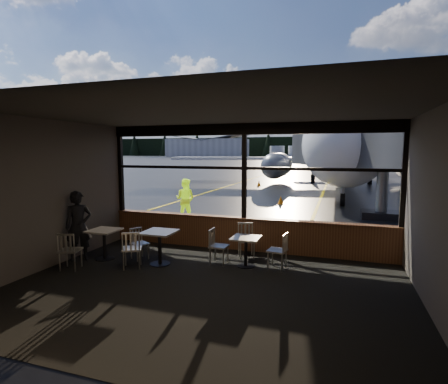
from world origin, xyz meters
The scene contains 33 objects.
ground_plane centered at (0.00, 120.00, 0.00)m, with size 520.00×520.00×0.00m, color black.
carpet_floor centered at (0.00, -3.00, 0.01)m, with size 8.00×6.00×0.01m, color black.
ceiling centered at (0.00, -3.00, 3.50)m, with size 8.00×6.00×0.04m, color #38332D.
wall_left centered at (-4.00, -3.00, 1.75)m, with size 0.04×6.00×3.50m, color #4E463F.
wall_right centered at (4.00, -3.00, 1.75)m, with size 0.04×6.00×3.50m, color #4E463F.
wall_back centered at (0.00, -6.00, 1.75)m, with size 8.00×0.04×3.50m, color #4E463F.
window_sill centered at (0.00, 0.00, 0.45)m, with size 8.00×0.28×0.90m, color #58301A.
window_header centered at (0.00, 0.00, 3.35)m, with size 8.00×0.18×0.30m, color black.
mullion_left centered at (-3.95, 0.00, 2.20)m, with size 0.12×0.12×2.60m, color black.
mullion_centre centered at (0.00, 0.00, 2.20)m, with size 0.12×0.12×2.60m, color black.
mullion_right centered at (3.95, 0.00, 2.20)m, with size 0.12×0.12×2.60m, color black.
window_transom centered at (0.00, 0.00, 2.30)m, with size 8.00×0.10×0.08m, color black.
airliner centered at (2.64, 21.67, 5.60)m, with size 30.53×36.63×11.19m, color white, non-canonical shape.
jet_bridge centered at (3.60, 5.50, 2.46)m, with size 9.23×11.29×4.92m, color #292A2C, non-canonical shape.
cafe_table_near centered at (0.41, -1.36, 0.36)m, with size 0.66×0.66×0.72m, color #A7A19A, non-canonical shape.
cafe_table_mid centered at (-1.62, -1.87, 0.42)m, with size 0.76×0.76×0.83m, color #A8A19B, non-canonical shape.
cafe_table_left centered at (-3.16, -1.95, 0.39)m, with size 0.71×0.71×0.78m, color #A7A29A, non-canonical shape.
chair_near_e centered at (1.16, -1.30, 0.44)m, with size 0.48×0.48×0.87m, color #B5AFA3, non-canonical shape.
chair_near_w centered at (-0.26, -1.38, 0.44)m, with size 0.48×0.48×0.88m, color #ACA89C, non-canonical shape.
chair_near_n centered at (0.24, -0.66, 0.45)m, with size 0.49×0.49×0.90m, color #B4AFA3, non-canonical shape.
chair_mid_s centered at (-2.12, -2.30, 0.46)m, with size 0.50×0.50×0.92m, color #ABA69A, non-canonical shape.
chair_mid_w centered at (-2.31, -1.66, 0.40)m, with size 0.44×0.44×0.81m, color beige, non-canonical shape.
chair_left_s centered at (-3.42, -2.84, 0.46)m, with size 0.50×0.50×0.91m, color #B9B5A7, non-canonical shape.
passenger centered at (-3.70, -2.22, 0.89)m, with size 0.65×0.42×1.77m, color black.
ground_crew centered at (-3.43, 3.60, 0.83)m, with size 0.81×0.63×1.67m, color #BFF219.
cone_nose centered at (-0.40, 8.99, 0.22)m, with size 0.31×0.31×0.43m, color #FF5808.
cone_wing centered at (-3.63, 18.24, 0.22)m, with size 0.32×0.32×0.45m, color #E43C07.
hangar_left centered at (-70.00, 180.00, 5.50)m, with size 45.00×18.00×11.00m, color silver, non-canonical shape.
hangar_mid centered at (0.00, 185.00, 5.00)m, with size 38.00×15.00×10.00m, color silver, non-canonical shape.
fuel_tank_a centered at (-30.00, 182.00, 3.00)m, with size 8.00×8.00×6.00m, color silver.
fuel_tank_b centered at (-20.00, 182.00, 3.00)m, with size 8.00×8.00×6.00m, color silver.
fuel_tank_c centered at (-10.00, 182.00, 3.00)m, with size 8.00×8.00×6.00m, color silver.
treeline centered at (0.00, 210.00, 6.00)m, with size 360.00×3.00×12.00m, color black.
Camera 1 is at (2.46, -9.25, 2.74)m, focal length 28.00 mm.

